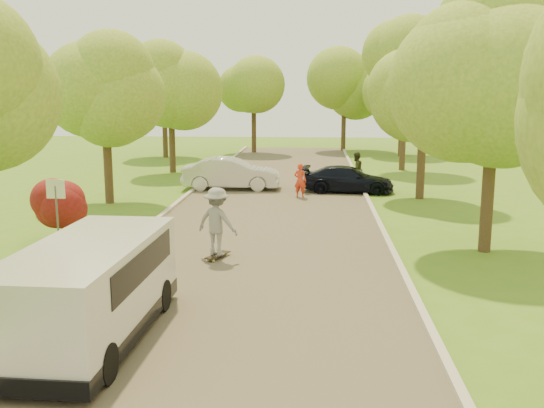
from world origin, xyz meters
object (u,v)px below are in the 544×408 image
(longboard, at_px, (218,255))
(silver_sedan, at_px, (231,174))
(minivan, at_px, (91,289))
(person_striped, at_px, (300,181))
(skateboarder, at_px, (217,221))
(person_olive, at_px, (356,169))
(dark_sedan, at_px, (348,179))
(street_sign, at_px, (56,200))

(longboard, bearing_deg, silver_sedan, -60.73)
(minivan, xyz_separation_m, person_striped, (3.59, 16.05, -0.24))
(minivan, distance_m, skateboarder, 5.99)
(skateboarder, distance_m, person_striped, 10.47)
(person_striped, distance_m, person_olive, 4.50)
(dark_sedan, xyz_separation_m, longboard, (-4.31, -11.86, -0.51))
(street_sign, relative_size, silver_sedan, 0.46)
(street_sign, height_order, person_olive, street_sign)
(silver_sedan, height_order, person_striped, person_striped)
(street_sign, relative_size, skateboarder, 1.13)
(street_sign, height_order, person_striped, street_sign)
(dark_sedan, bearing_deg, person_striped, 130.82)
(silver_sedan, relative_size, dark_sedan, 1.10)
(dark_sedan, bearing_deg, street_sign, 146.42)
(minivan, xyz_separation_m, dark_sedan, (5.80, 17.66, -0.39))
(skateboarder, xyz_separation_m, person_olive, (4.81, 13.84, -0.24))
(silver_sedan, height_order, person_olive, person_olive)
(minivan, xyz_separation_m, skateboarder, (1.49, 5.80, 0.08))
(dark_sedan, bearing_deg, silver_sedan, 89.85)
(skateboarder, bearing_deg, minivan, 98.86)
(street_sign, height_order, silver_sedan, street_sign)
(street_sign, bearing_deg, minivan, -61.88)
(street_sign, height_order, longboard, street_sign)
(longboard, xyz_separation_m, person_striped, (2.09, 10.25, 0.67))
(dark_sedan, relative_size, person_striped, 2.75)
(silver_sedan, xyz_separation_m, person_striped, (3.39, -2.10, 0.00))
(longboard, xyz_separation_m, person_olive, (4.81, 13.84, 0.74))
(person_olive, bearing_deg, silver_sedan, -28.58)
(person_olive, bearing_deg, street_sign, 12.16)
(silver_sedan, relative_size, person_striped, 3.03)
(person_striped, bearing_deg, silver_sedan, -15.28)
(silver_sedan, distance_m, skateboarder, 12.42)
(skateboarder, xyz_separation_m, person_striped, (2.09, 10.25, -0.32))
(person_striped, xyz_separation_m, person_olive, (2.71, 3.59, 0.08))
(silver_sedan, bearing_deg, dark_sedan, -96.13)
(silver_sedan, bearing_deg, minivan, 178.23)
(person_striped, bearing_deg, longboard, 94.93)
(silver_sedan, xyz_separation_m, skateboarder, (1.29, -12.35, 0.32))
(street_sign, height_order, dark_sedan, street_sign)
(minivan, bearing_deg, silver_sedan, 90.98)
(minivan, height_order, person_olive, minivan)
(street_sign, xyz_separation_m, person_striped, (6.89, 9.87, -0.79))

